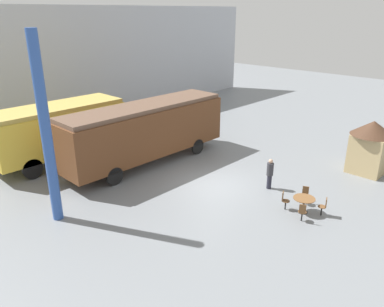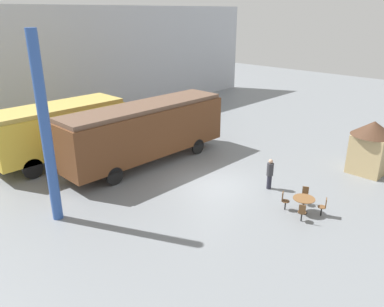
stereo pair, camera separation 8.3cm
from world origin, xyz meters
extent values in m
plane|color=gray|center=(0.00, 0.00, 0.00)|extent=(80.00, 80.00, 0.00)
cube|color=#B2B7C1|center=(0.00, 15.87, 4.50)|extent=(44.00, 0.15, 9.00)
cube|color=gold|center=(-3.85, 8.79, 1.97)|extent=(7.84, 2.83, 2.45)
cube|color=tan|center=(-3.85, 8.79, 3.32)|extent=(7.69, 2.61, 0.24)
cylinder|color=black|center=(-1.50, 7.44, 0.57)|extent=(1.14, 0.12, 1.14)
cylinder|color=black|center=(-1.50, 10.15, 0.57)|extent=(1.14, 0.12, 1.14)
cylinder|color=black|center=(-6.20, 7.44, 0.57)|extent=(1.14, 0.12, 1.14)
cylinder|color=black|center=(-6.20, 10.15, 0.57)|extent=(1.14, 0.12, 1.14)
cube|color=brown|center=(-0.42, 4.83, 1.99)|extent=(10.53, 2.60, 2.69)
cube|color=brown|center=(-0.42, 4.83, 3.45)|extent=(10.32, 2.39, 0.24)
cylinder|color=black|center=(2.74, 3.59, 0.50)|extent=(0.99, 0.12, 0.99)
cylinder|color=black|center=(2.74, 6.07, 0.50)|extent=(0.99, 0.12, 0.99)
cylinder|color=black|center=(-3.58, 3.59, 0.50)|extent=(0.99, 0.12, 0.99)
cylinder|color=black|center=(-3.58, 6.07, 0.50)|extent=(0.99, 0.12, 0.99)
cylinder|color=black|center=(0.66, -4.92, 0.01)|extent=(0.44, 0.44, 0.02)
cylinder|color=black|center=(0.66, -4.92, 0.36)|extent=(0.08, 0.08, 0.67)
cylinder|color=brown|center=(0.66, -4.92, 0.71)|extent=(0.98, 0.98, 0.03)
cylinder|color=black|center=(1.38, -4.60, 0.21)|extent=(0.06, 0.06, 0.42)
cylinder|color=brown|center=(1.38, -4.60, 0.43)|extent=(0.36, 0.36, 0.03)
cube|color=brown|center=(1.52, -4.53, 0.66)|extent=(0.15, 0.28, 0.42)
cylinder|color=black|center=(0.33, -4.20, 0.21)|extent=(0.06, 0.06, 0.42)
cylinder|color=brown|center=(0.33, -4.20, 0.43)|extent=(0.36, 0.36, 0.03)
cube|color=brown|center=(0.27, -4.06, 0.66)|extent=(0.28, 0.15, 0.42)
cylinder|color=black|center=(-0.06, -5.24, 0.21)|extent=(0.06, 0.06, 0.42)
cylinder|color=brown|center=(-0.06, -5.24, 0.43)|extent=(0.36, 0.36, 0.03)
cube|color=brown|center=(-0.20, -5.31, 0.66)|extent=(0.15, 0.28, 0.42)
cylinder|color=black|center=(0.98, -5.64, 0.21)|extent=(0.06, 0.06, 0.42)
cylinder|color=brown|center=(0.98, -5.64, 0.43)|extent=(0.36, 0.36, 0.03)
cube|color=brown|center=(1.05, -5.78, 0.66)|extent=(0.28, 0.15, 0.42)
cylinder|color=#262633|center=(1.68, -2.44, 0.37)|extent=(0.24, 0.24, 0.74)
cylinder|color=#333338|center=(1.68, -2.44, 1.07)|extent=(0.34, 0.34, 0.66)
sphere|color=tan|center=(1.68, -2.44, 1.51)|extent=(0.21, 0.21, 0.21)
cube|color=tan|center=(7.31, -5.24, 1.10)|extent=(1.80, 1.80, 2.20)
cone|color=#472D1E|center=(7.31, -5.24, 2.60)|extent=(2.34, 2.34, 0.80)
cylinder|color=#2D519E|center=(-7.31, 2.61, 4.00)|extent=(0.44, 0.44, 8.00)
camera|label=1|loc=(-13.59, -11.65, 8.58)|focal=35.00mm
camera|label=2|loc=(-13.53, -11.71, 8.58)|focal=35.00mm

